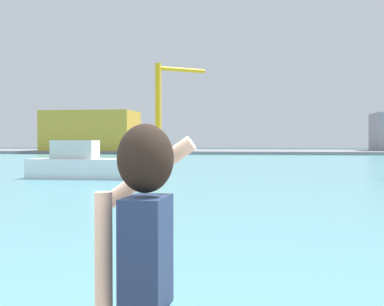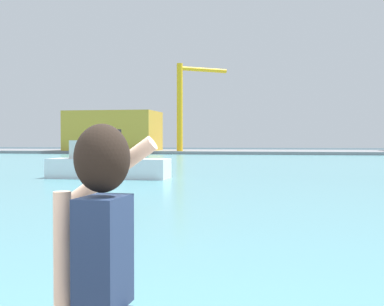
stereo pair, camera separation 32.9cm
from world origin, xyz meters
name	(u,v)px [view 2 (the right image)]	position (x,y,z in m)	size (l,w,h in m)	color
ground_plane	(283,164)	(0.00, 50.00, 0.00)	(220.00, 220.00, 0.00)	#334751
harbor_water	(283,163)	(0.00, 52.00, 0.01)	(140.00, 100.00, 0.02)	#599EA8
far_shore_dock	(287,152)	(0.00, 92.00, 0.26)	(140.00, 20.00, 0.51)	gray
person_photographer	(102,259)	(-0.11, -0.04, 1.73)	(0.53, 0.55, 1.74)	#2D3342
boat_moored	(106,165)	(-10.28, 27.97, 0.84)	(7.35, 2.27, 2.31)	white
warehouse_left	(114,131)	(-30.35, 87.13, 3.98)	(15.64, 9.85, 6.94)	gold
port_crane	(185,99)	(-16.80, 84.61, 9.35)	(7.83, 6.03, 14.70)	yellow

